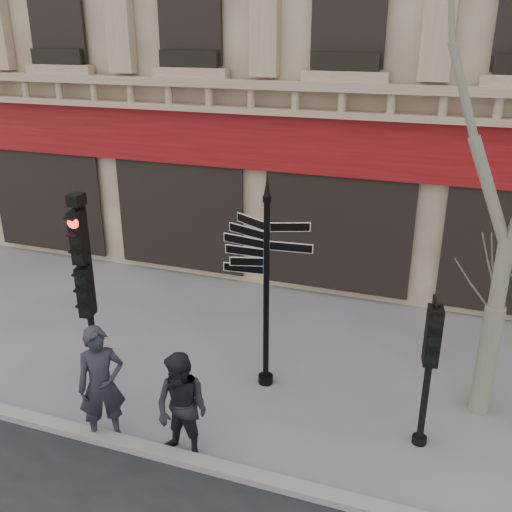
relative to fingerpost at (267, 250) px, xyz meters
The scene contains 7 objects.
ground 2.77m from the fingerpost, 67.70° to the right, with size 80.00×80.00×0.00m, color #5D5E62.
kerb 3.46m from the fingerpost, 80.60° to the right, with size 80.00×0.25×0.12m, color gray.
fingerpost is the anchor object (origin of this frame).
traffic_signal_main 3.03m from the fingerpost, 158.80° to the right, with size 0.44×0.35×3.55m.
traffic_signal_secondary 3.00m from the fingerpost, 15.00° to the right, with size 0.44×0.34×2.36m.
pedestrian_a 3.33m from the fingerpost, 129.61° to the right, with size 0.71×0.46×1.94m, color #211F2A.
pedestrian_b 2.87m from the fingerpost, 103.00° to the right, with size 0.85×0.66×1.75m, color black.
Camera 1 is at (2.37, -7.35, 5.96)m, focal length 40.00 mm.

